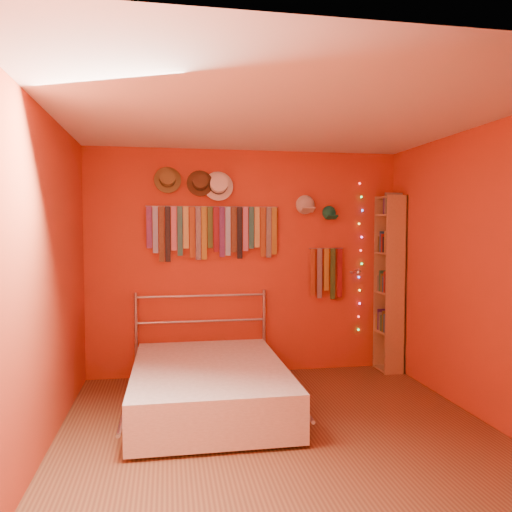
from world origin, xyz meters
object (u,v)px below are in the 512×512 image
tie_rack (213,230)px  bookshelf (393,282)px  reading_lamp (357,272)px  bed (209,385)px

tie_rack → bookshelf: (2.04, -0.16, -0.60)m
reading_lamp → bed: size_ratio=0.14×
tie_rack → reading_lamp: 1.69m
bookshelf → bed: size_ratio=1.02×
tie_rack → reading_lamp: tie_rack is taller
tie_rack → reading_lamp: bearing=-5.1°
bookshelf → bed: 2.47m
reading_lamp → bookshelf: bookshelf is taller
reading_lamp → bed: reading_lamp is taller
tie_rack → bed: size_ratio=0.74×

